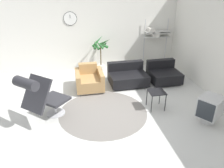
# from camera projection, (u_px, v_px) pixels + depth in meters

# --- Properties ---
(ground_plane) EXTENTS (12.00, 12.00, 0.00)m
(ground_plane) POSITION_uv_depth(u_px,v_px,m) (107.00, 108.00, 5.49)
(ground_plane) COLOR silver
(wall_back) EXTENTS (12.00, 0.09, 2.80)m
(wall_back) POSITION_uv_depth(u_px,v_px,m) (93.00, 29.00, 7.38)
(wall_back) COLOR silver
(wall_back) RESTS_ON ground_plane
(round_rug) EXTENTS (2.13, 2.13, 0.01)m
(round_rug) POSITION_uv_depth(u_px,v_px,m) (103.00, 112.00, 5.30)
(round_rug) COLOR slate
(round_rug) RESTS_ON ground_plane
(lounge_chair) EXTENTS (1.13, 1.17, 1.18)m
(lounge_chair) POSITION_uv_depth(u_px,v_px,m) (40.00, 93.00, 4.66)
(lounge_chair) COLOR #BCBCC1
(lounge_chair) RESTS_ON ground_plane
(armchair_red) EXTENTS (0.78, 0.84, 0.69)m
(armchair_red) POSITION_uv_depth(u_px,v_px,m) (89.00, 80.00, 6.35)
(armchair_red) COLOR silver
(armchair_red) RESTS_ON ground_plane
(couch_low) EXTENTS (1.14, 0.88, 0.63)m
(couch_low) POSITION_uv_depth(u_px,v_px,m) (128.00, 77.00, 6.67)
(couch_low) COLOR black
(couch_low) RESTS_ON ground_plane
(couch_second) EXTENTS (0.91, 0.88, 0.63)m
(couch_second) POSITION_uv_depth(u_px,v_px,m) (163.00, 74.00, 6.83)
(couch_second) COLOR black
(couch_second) RESTS_ON ground_plane
(side_table) EXTENTS (0.39, 0.39, 0.47)m
(side_table) POSITION_uv_depth(u_px,v_px,m) (157.00, 93.00, 5.32)
(side_table) COLOR black
(side_table) RESTS_ON ground_plane
(crt_television) EXTENTS (0.66, 0.64, 0.63)m
(crt_television) POSITION_uv_depth(u_px,v_px,m) (210.00, 108.00, 4.81)
(crt_television) COLOR #B7B7B7
(crt_television) RESTS_ON ground_plane
(potted_plant) EXTENTS (0.65, 0.62, 1.24)m
(potted_plant) POSITION_uv_depth(u_px,v_px,m) (101.00, 53.00, 7.37)
(potted_plant) COLOR silver
(potted_plant) RESTS_ON ground_plane
(shelf_unit) EXTENTS (0.91, 0.28, 1.69)m
(shelf_unit) POSITION_uv_depth(u_px,v_px,m) (155.00, 34.00, 7.64)
(shelf_unit) COLOR #BCBCC1
(shelf_unit) RESTS_ON ground_plane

